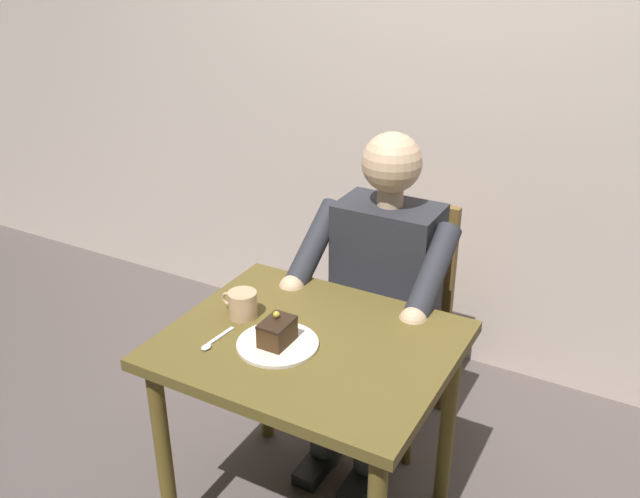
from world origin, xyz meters
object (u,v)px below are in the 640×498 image
object	(u,v)px
seated_person	(377,295)
dessert_spoon	(213,342)
chair	(395,307)
dining_table	(310,369)
coffee_cup	(242,304)
cake_slice	(277,332)

from	to	relation	value
seated_person	dessert_spoon	distance (m)	0.69
chair	dining_table	bearing A→B (deg)	90.00
coffee_cup	cake_slice	bearing A→B (deg)	154.36
cake_slice	coffee_cup	world-z (taller)	cake_slice
chair	coffee_cup	world-z (taller)	chair
cake_slice	coffee_cup	bearing A→B (deg)	-25.64
chair	cake_slice	size ratio (longest dim) A/B	8.13
dessert_spoon	cake_slice	bearing A→B (deg)	-154.68
chair	seated_person	bearing A→B (deg)	90.00
seated_person	cake_slice	size ratio (longest dim) A/B	10.96
chair	dessert_spoon	xyz separation A→B (m)	(0.24, 0.81, 0.23)
dining_table	coffee_cup	bearing A→B (deg)	-3.86
seated_person	coffee_cup	distance (m)	0.55
dining_table	seated_person	world-z (taller)	seated_person
seated_person	dessert_spoon	size ratio (longest dim) A/B	8.36
chair	seated_person	world-z (taller)	seated_person
dining_table	chair	bearing A→B (deg)	-90.00
dining_table	chair	distance (m)	0.67
dining_table	seated_person	size ratio (longest dim) A/B	0.70
dining_table	dessert_spoon	world-z (taller)	dessert_spoon
coffee_cup	dessert_spoon	bearing A→B (deg)	93.47
dining_table	seated_person	bearing A→B (deg)	-90.00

